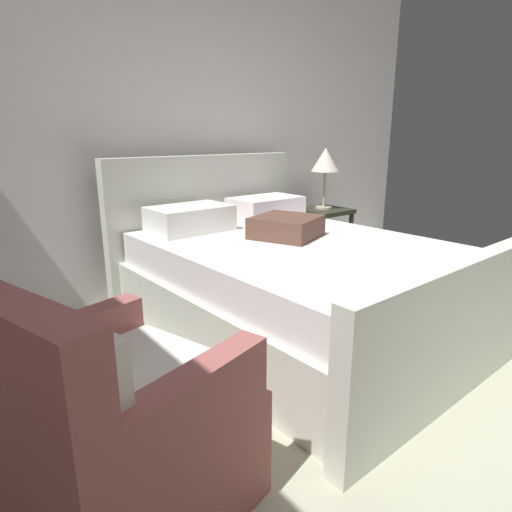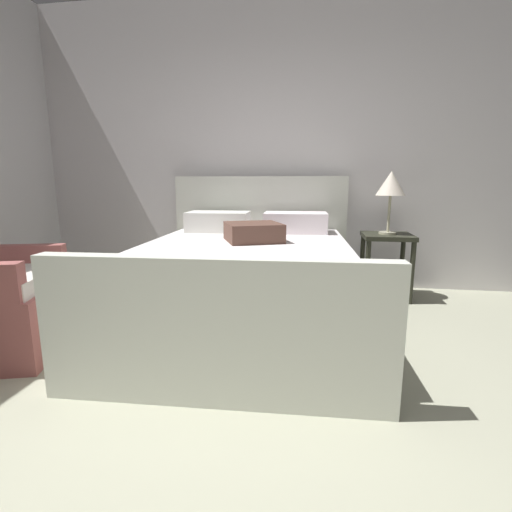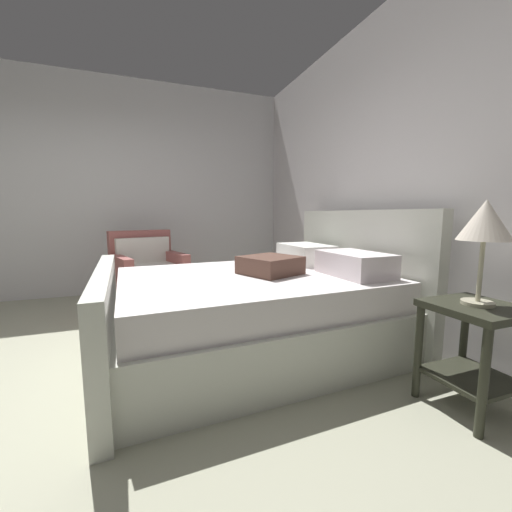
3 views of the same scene
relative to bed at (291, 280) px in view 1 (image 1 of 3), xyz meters
The scene contains 5 objects.
wall_back 1.67m from the bed, 86.88° to the left, with size 5.11×0.12×2.90m, color silver.
bed is the anchor object (origin of this frame).
nightstand_right 1.44m from the bed, 35.70° to the left, with size 0.44×0.44×0.60m.
table_lamp_right 1.60m from the bed, 35.70° to the left, with size 0.26×0.26×0.57m.
armchair 1.69m from the bed, 152.46° to the right, with size 0.90×0.90×0.90m.
Camera 1 is at (-1.93, -0.39, 1.28)m, focal length 30.52 mm.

